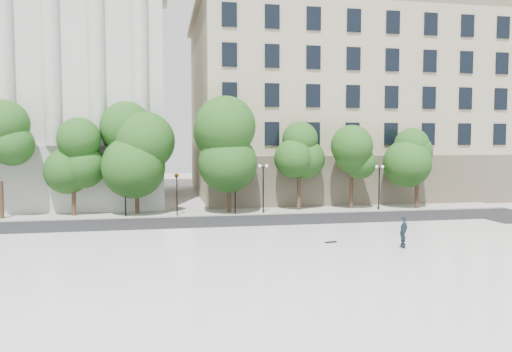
% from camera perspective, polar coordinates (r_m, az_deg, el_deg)
% --- Properties ---
extents(ground, '(160.00, 160.00, 0.00)m').
position_cam_1_polar(ground, '(21.08, -4.43, -13.66)').
color(ground, beige).
rests_on(ground, ground).
extents(plaza, '(44.00, 22.00, 0.45)m').
position_cam_1_polar(plaza, '(23.89, -5.22, -10.98)').
color(plaza, silver).
rests_on(plaza, ground).
extents(street, '(60.00, 8.00, 0.02)m').
position_cam_1_polar(street, '(38.57, -7.34, -5.56)').
color(street, black).
rests_on(street, ground).
extents(far_sidewalk, '(60.00, 4.00, 0.12)m').
position_cam_1_polar(far_sidewalk, '(44.48, -7.79, -4.22)').
color(far_sidewalk, '#B5B1A7').
rests_on(far_sidewalk, ground).
extents(building_west, '(31.50, 27.65, 25.60)m').
position_cam_1_polar(building_west, '(60.76, -25.11, 9.76)').
color(building_west, silver).
rests_on(building_west, ground).
extents(building_east, '(36.00, 26.15, 23.00)m').
position_cam_1_polar(building_east, '(63.09, 10.05, 8.26)').
color(building_east, tan).
rests_on(building_east, ground).
extents(traffic_light_west, '(0.94, 1.80, 4.21)m').
position_cam_1_polar(traffic_light_west, '(42.38, -9.05, 0.32)').
color(traffic_light_west, black).
rests_on(traffic_light_west, ground).
extents(traffic_light_east, '(0.50, 1.59, 4.13)m').
position_cam_1_polar(traffic_light_east, '(42.81, -2.40, 0.28)').
color(traffic_light_east, black).
rests_on(traffic_light_east, ground).
extents(person_lying, '(1.61, 1.70, 0.47)m').
position_cam_1_polar(person_lying, '(29.17, 16.44, -7.45)').
color(person_lying, black).
rests_on(person_lying, plaza).
extents(skateboard, '(0.73, 0.34, 0.07)m').
position_cam_1_polar(skateboard, '(29.78, 8.55, -7.49)').
color(skateboard, black).
rests_on(skateboard, plaza).
extents(street_trees, '(45.08, 5.31, 8.11)m').
position_cam_1_polar(street_trees, '(43.64, -8.56, 2.80)').
color(street_trees, '#382619').
rests_on(street_trees, ground).
extents(lamp_posts, '(37.32, 0.28, 4.43)m').
position_cam_1_polar(lamp_posts, '(42.76, -8.01, -0.61)').
color(lamp_posts, black).
rests_on(lamp_posts, ground).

